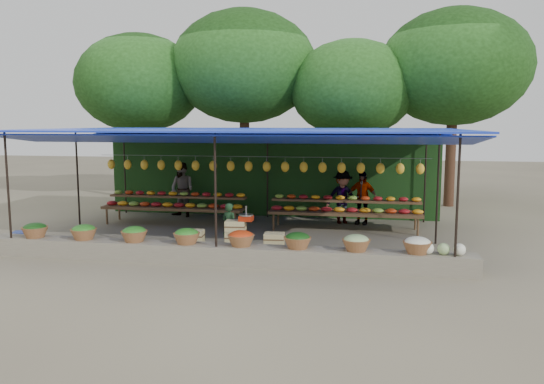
% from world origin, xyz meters
% --- Properties ---
extents(ground, '(60.00, 60.00, 0.00)m').
position_xyz_m(ground, '(0.00, 0.00, 0.00)').
color(ground, brown).
rests_on(ground, ground).
extents(stone_curb, '(10.60, 0.55, 0.40)m').
position_xyz_m(stone_curb, '(0.00, -2.75, 0.20)').
color(stone_curb, '#6C6356').
rests_on(stone_curb, ground).
extents(stall_canopy, '(10.80, 6.60, 2.82)m').
position_xyz_m(stall_canopy, '(0.00, 0.07, 2.68)').
color(stall_canopy, black).
rests_on(stall_canopy, ground).
extents(produce_baskets, '(8.98, 0.58, 0.34)m').
position_xyz_m(produce_baskets, '(-0.10, -2.75, 0.56)').
color(produce_baskets, brown).
rests_on(produce_baskets, stone_curb).
extents(netting_backdrop, '(10.60, 0.06, 2.50)m').
position_xyz_m(netting_backdrop, '(0.00, 3.15, 1.25)').
color(netting_backdrop, '#1F491A').
rests_on(netting_backdrop, ground).
extents(tree_row, '(16.51, 5.50, 7.12)m').
position_xyz_m(tree_row, '(0.50, 6.09, 4.70)').
color(tree_row, '#341D13').
rests_on(tree_row, ground).
extents(fruit_table_left, '(4.21, 0.95, 0.93)m').
position_xyz_m(fruit_table_left, '(-2.49, 1.35, 0.61)').
color(fruit_table_left, '#45311B').
rests_on(fruit_table_left, ground).
extents(fruit_table_right, '(4.21, 0.95, 0.93)m').
position_xyz_m(fruit_table_right, '(2.51, 1.35, 0.61)').
color(fruit_table_right, '#45311B').
rests_on(fruit_table_right, ground).
extents(crate_counter, '(2.37, 0.37, 0.77)m').
position_xyz_m(crate_counter, '(0.12, -1.84, 0.31)').
color(crate_counter, tan).
rests_on(crate_counter, ground).
extents(weighing_scale, '(0.32, 0.32, 0.34)m').
position_xyz_m(weighing_scale, '(0.40, -1.84, 0.85)').
color(weighing_scale, '#B3270E').
rests_on(weighing_scale, crate_counter).
extents(vendor_seated, '(0.48, 0.41, 1.12)m').
position_xyz_m(vendor_seated, '(-0.08, -1.50, 0.56)').
color(vendor_seated, '#1B3C1F').
rests_on(vendor_seated, ground).
extents(customer_left, '(1.04, 0.94, 1.75)m').
position_xyz_m(customer_left, '(-2.68, 2.48, 0.87)').
color(customer_left, slate).
rests_on(customer_left, ground).
extents(customer_mid, '(1.16, 0.90, 1.57)m').
position_xyz_m(customer_mid, '(2.38, 2.31, 0.79)').
color(customer_mid, slate).
rests_on(customer_mid, ground).
extents(customer_right, '(0.99, 0.64, 1.57)m').
position_xyz_m(customer_right, '(2.95, 2.27, 0.79)').
color(customer_right, slate).
rests_on(customer_right, ground).
extents(blue_crate_front, '(0.53, 0.46, 0.27)m').
position_xyz_m(blue_crate_front, '(-4.45, -2.27, 0.13)').
color(blue_crate_front, navy).
rests_on(blue_crate_front, ground).
extents(blue_crate_back, '(0.65, 0.55, 0.33)m').
position_xyz_m(blue_crate_back, '(-5.15, -1.94, 0.17)').
color(blue_crate_back, navy).
rests_on(blue_crate_back, ground).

